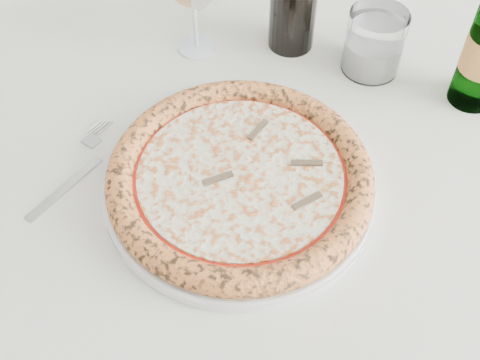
{
  "coord_description": "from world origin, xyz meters",
  "views": [
    {
      "loc": [
        0.0,
        -0.55,
        1.37
      ],
      "look_at": [
        -0.12,
        -0.1,
        0.78
      ],
      "focal_mm": 45.0,
      "sensor_mm": 36.0,
      "label": 1
    }
  ],
  "objects_px": {
    "dining_table": "(257,175)",
    "plate": "(240,185)",
    "pizza": "(240,177)",
    "tumbler": "(374,46)"
  },
  "relations": [
    {
      "from": "dining_table",
      "to": "pizza",
      "type": "xyz_separation_m",
      "value": [
        -0.0,
        -0.1,
        0.12
      ]
    },
    {
      "from": "dining_table",
      "to": "plate",
      "type": "distance_m",
      "value": 0.14
    },
    {
      "from": "dining_table",
      "to": "plate",
      "type": "xyz_separation_m",
      "value": [
        0.0,
        -0.1,
        0.1
      ]
    },
    {
      "from": "plate",
      "to": "tumbler",
      "type": "distance_m",
      "value": 0.31
    },
    {
      "from": "dining_table",
      "to": "plate",
      "type": "relative_size",
      "value": 4.11
    },
    {
      "from": "pizza",
      "to": "plate",
      "type": "bearing_deg",
      "value": -19.36
    },
    {
      "from": "plate",
      "to": "pizza",
      "type": "relative_size",
      "value": 1.03
    },
    {
      "from": "pizza",
      "to": "tumbler",
      "type": "xyz_separation_m",
      "value": [
        0.13,
        0.28,
        0.02
      ]
    },
    {
      "from": "pizza",
      "to": "tumbler",
      "type": "bearing_deg",
      "value": 65.09
    },
    {
      "from": "dining_table",
      "to": "pizza",
      "type": "bearing_deg",
      "value": -90.01
    }
  ]
}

